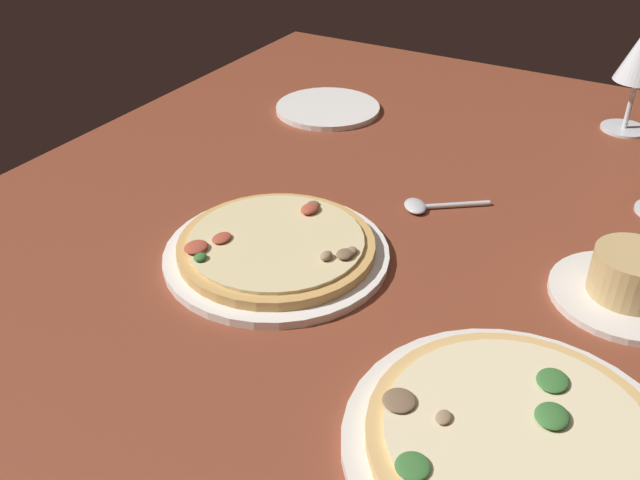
# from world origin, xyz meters

# --- Properties ---
(dining_table) EXTENTS (1.50, 1.10, 0.04)m
(dining_table) POSITION_xyz_m (0.00, 0.00, 0.02)
(dining_table) COLOR brown
(dining_table) RESTS_ON ground
(pizza_main) EXTENTS (0.26, 0.26, 0.03)m
(pizza_main) POSITION_xyz_m (0.03, -0.10, 0.05)
(pizza_main) COLOR white
(pizza_main) RESTS_ON dining_table
(pizza_side) EXTENTS (0.29, 0.29, 0.03)m
(pizza_side) POSITION_xyz_m (0.18, 0.23, 0.05)
(pizza_side) COLOR silver
(pizza_side) RESTS_ON dining_table
(ramekin_on_saucer) EXTENTS (0.16, 0.16, 0.06)m
(ramekin_on_saucer) POSITION_xyz_m (-0.09, 0.27, 0.06)
(ramekin_on_saucer) COLOR silver
(ramekin_on_saucer) RESTS_ON dining_table
(side_plate) EXTENTS (0.18, 0.18, 0.01)m
(side_plate) POSITION_xyz_m (-0.38, -0.26, 0.04)
(side_plate) COLOR white
(side_plate) RESTS_ON dining_table
(spoon) EXTENTS (0.09, 0.10, 0.01)m
(spoon) POSITION_xyz_m (-0.16, 0.01, 0.04)
(spoon) COLOR silver
(spoon) RESTS_ON dining_table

